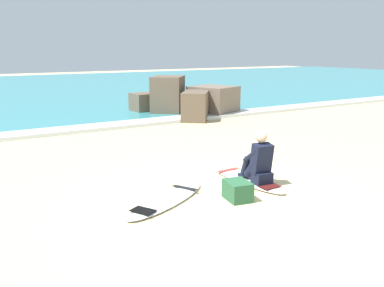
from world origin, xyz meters
TOP-DOWN VIEW (x-y plane):
  - ground_plane at (0.00, 0.00)m, footprint 80.00×80.00m
  - sea at (0.00, 20.97)m, footprint 80.00×28.00m
  - breaking_foam at (0.00, 7.27)m, footprint 80.00×0.90m
  - surfboard_main at (0.96, 0.72)m, footprint 0.56×2.02m
  - surfer_seated at (0.98, 0.41)m, footprint 0.42×0.73m
  - surfboard_spare_near at (-0.86, 0.53)m, footprint 2.03×1.41m
  - rock_outcrop_distant at (4.31, 8.38)m, footprint 4.50×3.78m
  - beach_bag at (0.18, -0.00)m, footprint 0.44×0.54m

SIDE VIEW (x-z plane):
  - ground_plane at x=0.00m, z-range 0.00..0.00m
  - surfboard_spare_near at x=-0.86m, z-range 0.00..0.07m
  - surfboard_main at x=0.96m, z-range 0.00..0.07m
  - sea at x=0.00m, z-range 0.00..0.10m
  - breaking_foam at x=0.00m, z-range 0.00..0.11m
  - beach_bag at x=0.18m, z-range 0.00..0.32m
  - surfer_seated at x=0.98m, z-range -0.04..0.91m
  - rock_outcrop_distant at x=4.31m, z-range -0.17..1.26m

